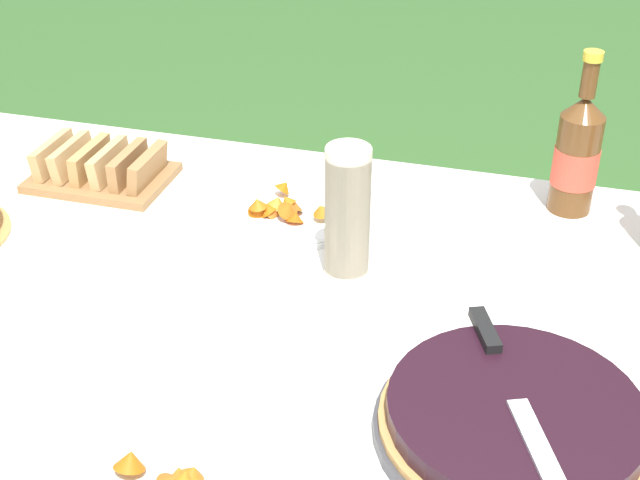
% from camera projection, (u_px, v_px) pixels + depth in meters
% --- Properties ---
extents(garden_table, '(1.89, 1.15, 0.76)m').
position_uv_depth(garden_table, '(321.00, 362.00, 1.36)').
color(garden_table, brown).
rests_on(garden_table, ground_plane).
extents(tablecloth, '(1.90, 1.16, 0.10)m').
position_uv_depth(tablecloth, '(321.00, 337.00, 1.33)').
color(tablecloth, white).
rests_on(tablecloth, garden_table).
extents(berry_tart, '(0.35, 0.35, 0.06)m').
position_uv_depth(berry_tart, '(514.00, 421.00, 1.12)').
color(berry_tart, '#38383D').
rests_on(berry_tart, tablecloth).
extents(serving_knife, '(0.17, 0.35, 0.01)m').
position_uv_depth(serving_knife, '(510.00, 384.00, 1.12)').
color(serving_knife, silver).
rests_on(serving_knife, berry_tart).
extents(cup_stack, '(0.07, 0.07, 0.23)m').
position_uv_depth(cup_stack, '(350.00, 214.00, 1.39)').
color(cup_stack, beige).
rests_on(cup_stack, tablecloth).
extents(cider_bottle_amber, '(0.08, 0.08, 0.30)m').
position_uv_depth(cider_bottle_amber, '(577.00, 155.00, 1.58)').
color(cider_bottle_amber, brown).
rests_on(cider_bottle_amber, tablecloth).
extents(snack_plate_left, '(0.24, 0.24, 0.06)m').
position_uv_depth(snack_plate_left, '(288.00, 212.00, 1.60)').
color(snack_plate_left, white).
rests_on(snack_plate_left, tablecloth).
extents(bread_board, '(0.26, 0.18, 0.07)m').
position_uv_depth(bread_board, '(101.00, 169.00, 1.71)').
color(bread_board, olive).
rests_on(bread_board, tablecloth).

